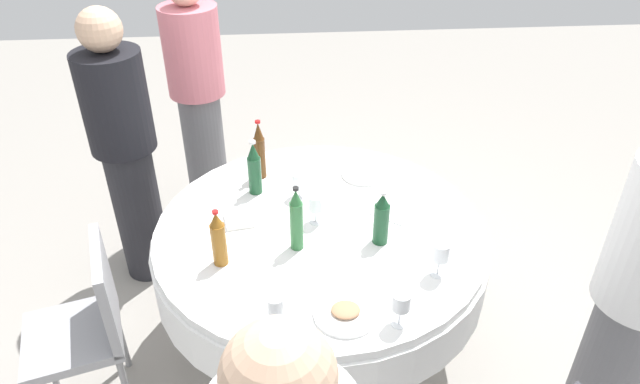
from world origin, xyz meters
The scene contains 20 objects.
ground_plane centered at (0.00, 0.00, 0.00)m, with size 10.00×10.00×0.00m, color gray.
dining_table centered at (0.00, 0.00, 0.60)m, with size 1.55×1.55×0.74m.
bottle_dark_green_right centered at (-0.26, 0.13, 0.86)m, with size 0.07×0.07×0.27m.
bottle_green_rear centered at (0.11, 0.14, 0.89)m, with size 0.06×0.06×0.31m.
bottle_dark_green_outer centered at (0.30, -0.31, 0.87)m, with size 0.07×0.07×0.29m.
bottle_amber_north centered at (0.44, 0.22, 0.86)m, with size 0.06×0.06×0.27m.
bottle_brown_east centered at (0.27, -0.46, 0.89)m, with size 0.06×0.06×0.32m.
wine_glass_north centered at (0.02, -0.03, 0.84)m, with size 0.07×0.07×0.15m.
wine_glass_east centered at (0.21, 0.60, 0.84)m, with size 0.06×0.06×0.15m.
wine_glass_front centered at (-0.25, 0.62, 0.85)m, with size 0.07×0.07×0.15m.
wine_glass_west centered at (0.08, -0.25, 0.83)m, with size 0.07×0.07×0.13m.
wine_glass_near centered at (-0.46, 0.36, 0.86)m, with size 0.07×0.07×0.16m.
plate_near centered at (-0.05, 0.56, 0.75)m, with size 0.25×0.25×0.04m.
plate_left centered at (-0.26, -0.43, 0.75)m, with size 0.23×0.23×0.02m.
knife_rear centered at (-0.31, -0.03, 0.74)m, with size 0.18×0.02×0.01m, color silver.
folded_napkin centered at (0.37, -0.06, 0.75)m, with size 0.13×0.13×0.02m, color white.
person_right centered at (-1.14, 0.64, 0.84)m, with size 0.34×0.34×1.61m.
person_rear centered at (0.99, -0.64, 0.83)m, with size 0.34×0.34×1.58m.
person_north centered at (0.66, -1.21, 0.85)m, with size 0.34×0.34×1.63m.
chair_front centered at (1.02, 0.30, 0.52)m, with size 0.50×0.50×0.87m.
Camera 1 is at (0.16, 2.09, 2.33)m, focal length 32.15 mm.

